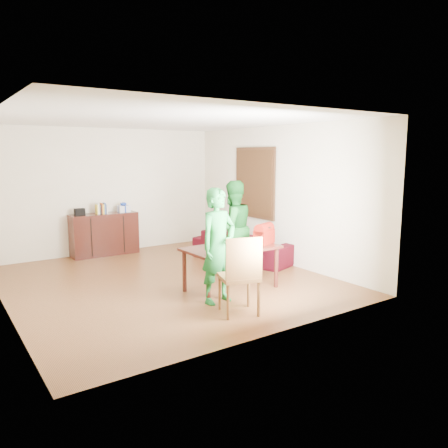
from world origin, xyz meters
TOP-DOWN VIEW (x-y plane):
  - room at (0.01, 0.13)m, footprint 5.20×5.70m
  - table at (0.64, -1.02)m, footprint 1.51×0.87m
  - chair at (0.11, -1.96)m, footprint 0.61×0.60m
  - person_near at (0.14, -1.40)m, footprint 0.66×0.48m
  - person_far at (1.19, -0.28)m, footprint 0.84×0.66m
  - laptop at (0.46, -1.10)m, footprint 0.39×0.30m
  - bananas at (0.58, -1.34)m, footprint 0.16×0.12m
  - bottle at (0.75, -1.35)m, footprint 0.08×0.08m
  - red_bag at (1.23, -1.11)m, footprint 0.41×0.32m
  - sofa at (1.95, 0.40)m, footprint 1.41×2.21m

SIDE VIEW (x-z plane):
  - sofa at x=1.95m, z-range 0.00..0.60m
  - chair at x=0.11m, z-range -0.23..0.86m
  - table at x=0.64m, z-range 0.26..0.96m
  - bananas at x=0.58m, z-range 0.70..0.75m
  - laptop at x=0.46m, z-range 0.62..0.87m
  - bottle at x=0.75m, z-range 0.70..0.89m
  - red_bag at x=1.23m, z-range 0.70..0.96m
  - person_near at x=0.14m, z-range 0.00..1.68m
  - person_far at x=1.19m, z-range 0.00..1.69m
  - room at x=0.01m, z-range -0.14..2.76m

